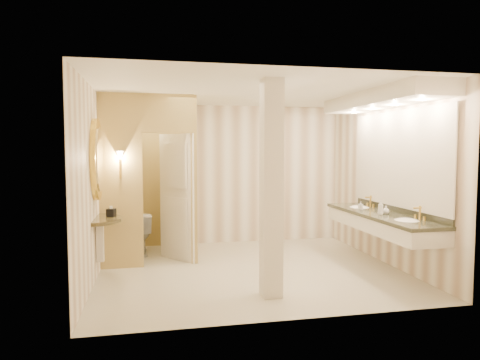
% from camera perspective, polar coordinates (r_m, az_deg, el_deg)
% --- Properties ---
extents(floor, '(4.50, 4.50, 0.00)m').
position_cam_1_polar(floor, '(6.71, 1.33, -11.84)').
color(floor, beige).
rests_on(floor, ground).
extents(ceiling, '(4.50, 4.50, 0.00)m').
position_cam_1_polar(ceiling, '(6.51, 1.36, 11.67)').
color(ceiling, white).
rests_on(ceiling, wall_back).
extents(wall_back, '(4.50, 0.02, 2.70)m').
position_cam_1_polar(wall_back, '(8.43, -1.68, 0.73)').
color(wall_back, white).
rests_on(wall_back, floor).
extents(wall_front, '(4.50, 0.02, 2.70)m').
position_cam_1_polar(wall_front, '(4.55, 6.96, -2.10)').
color(wall_front, white).
rests_on(wall_front, floor).
extents(wall_left, '(0.02, 4.00, 2.70)m').
position_cam_1_polar(wall_left, '(6.36, -18.82, -0.55)').
color(wall_left, white).
rests_on(wall_left, floor).
extents(wall_right, '(0.02, 4.00, 2.70)m').
position_cam_1_polar(wall_right, '(7.31, 18.81, 0.01)').
color(wall_right, white).
rests_on(wall_right, floor).
extents(toilet_closet, '(1.50, 1.55, 2.70)m').
position_cam_1_polar(toilet_closet, '(7.27, -9.11, 0.44)').
color(toilet_closet, tan).
rests_on(toilet_closet, floor).
extents(wall_sconce, '(0.14, 0.14, 0.42)m').
position_cam_1_polar(wall_sconce, '(6.74, -15.69, 3.01)').
color(wall_sconce, gold).
rests_on(wall_sconce, toilet_closet).
extents(vanity, '(0.75, 2.72, 2.09)m').
position_cam_1_polar(vanity, '(6.81, 18.59, 2.09)').
color(vanity, silver).
rests_on(vanity, floor).
extents(console_shelf, '(0.88, 0.88, 1.89)m').
position_cam_1_polar(console_shelf, '(6.33, -18.51, -0.71)').
color(console_shelf, black).
rests_on(console_shelf, floor).
extents(pillar, '(0.25, 0.25, 2.70)m').
position_cam_1_polar(pillar, '(5.30, 4.21, -1.22)').
color(pillar, silver).
rests_on(pillar, floor).
extents(tissue_box, '(0.14, 0.14, 0.11)m').
position_cam_1_polar(tissue_box, '(6.46, -16.79, -4.18)').
color(tissue_box, black).
rests_on(tissue_box, console_shelf).
extents(toilet, '(0.45, 0.74, 0.74)m').
position_cam_1_polar(toilet, '(7.84, -13.25, -6.86)').
color(toilet, white).
rests_on(toilet, floor).
extents(soap_bottle_a, '(0.08, 0.08, 0.13)m').
position_cam_1_polar(soap_bottle_a, '(7.19, 15.79, -3.27)').
color(soap_bottle_a, beige).
rests_on(soap_bottle_a, vanity).
extents(soap_bottle_b, '(0.11, 0.11, 0.13)m').
position_cam_1_polar(soap_bottle_b, '(6.78, 18.87, -3.78)').
color(soap_bottle_b, silver).
rests_on(soap_bottle_b, vanity).
extents(soap_bottle_c, '(0.08, 0.08, 0.21)m').
position_cam_1_polar(soap_bottle_c, '(6.67, 18.24, -3.51)').
color(soap_bottle_c, '#C6B28C').
rests_on(soap_bottle_c, vanity).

